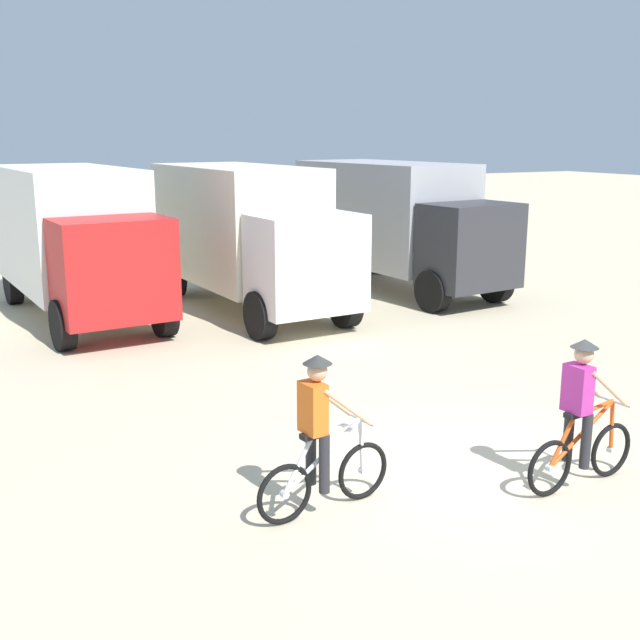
{
  "coord_description": "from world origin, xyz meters",
  "views": [
    {
      "loc": [
        -5.79,
        -7.29,
        4.08
      ],
      "look_at": [
        -0.17,
        3.79,
        1.1
      ],
      "focal_mm": 43.62,
      "sensor_mm": 36.0,
      "label": 1
    }
  ],
  "objects_px": {
    "box_truck_grey_hauler": "(396,219)",
    "cyclist_cowboy_hat": "(581,419)",
    "box_truck_cream_rv": "(247,231)",
    "box_truck_white_box": "(75,235)",
    "cyclist_orange_shirt": "(321,440)"
  },
  "relations": [
    {
      "from": "box_truck_grey_hauler",
      "to": "box_truck_white_box",
      "type": "bearing_deg",
      "value": 176.64
    },
    {
      "from": "box_truck_white_box",
      "to": "cyclist_cowboy_hat",
      "type": "height_order",
      "value": "box_truck_white_box"
    },
    {
      "from": "box_truck_white_box",
      "to": "cyclist_orange_shirt",
      "type": "bearing_deg",
      "value": -86.78
    },
    {
      "from": "box_truck_cream_rv",
      "to": "box_truck_grey_hauler",
      "type": "xyz_separation_m",
      "value": [
        4.46,
        0.52,
        0.0
      ]
    },
    {
      "from": "box_truck_cream_rv",
      "to": "box_truck_grey_hauler",
      "type": "bearing_deg",
      "value": 6.65
    },
    {
      "from": "box_truck_grey_hauler",
      "to": "cyclist_cowboy_hat",
      "type": "relative_size",
      "value": 3.82
    },
    {
      "from": "box_truck_white_box",
      "to": "box_truck_cream_rv",
      "type": "distance_m",
      "value": 3.88
    },
    {
      "from": "box_truck_grey_hauler",
      "to": "cyclist_cowboy_hat",
      "type": "distance_m",
      "value": 12.25
    },
    {
      "from": "box_truck_cream_rv",
      "to": "box_truck_white_box",
      "type": "bearing_deg",
      "value": 165.04
    },
    {
      "from": "box_truck_grey_hauler",
      "to": "cyclist_cowboy_hat",
      "type": "bearing_deg",
      "value": -112.13
    },
    {
      "from": "box_truck_white_box",
      "to": "cyclist_orange_shirt",
      "type": "distance_m",
      "value": 11.05
    },
    {
      "from": "box_truck_white_box",
      "to": "cyclist_orange_shirt",
      "type": "xyz_separation_m",
      "value": [
        0.62,
        -10.98,
        -1.03
      ]
    },
    {
      "from": "cyclist_orange_shirt",
      "to": "cyclist_cowboy_hat",
      "type": "relative_size",
      "value": 1.0
    },
    {
      "from": "box_truck_white_box",
      "to": "box_truck_cream_rv",
      "type": "height_order",
      "value": "same"
    },
    {
      "from": "cyclist_cowboy_hat",
      "to": "cyclist_orange_shirt",
      "type": "bearing_deg",
      "value": 164.93
    }
  ]
}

